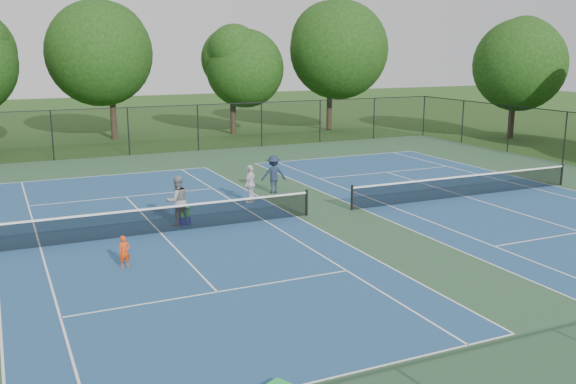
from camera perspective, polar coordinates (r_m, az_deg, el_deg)
name	(u,v)px	position (r m, az deg, el deg)	size (l,w,h in m)	color
ground	(329,213)	(26.29, 3.70, -1.86)	(140.00, 140.00, 0.00)	#234716
court_pad	(329,213)	(26.29, 3.71, -1.85)	(36.00, 36.00, 0.01)	#2C4F32
tennis_court_left	(160,231)	(23.82, -11.28, -3.38)	(12.00, 23.83, 1.07)	navy
tennis_court_right	(465,194)	(30.17, 15.47, -0.21)	(12.00, 23.83, 1.07)	navy
perimeter_fence	(330,174)	(25.94, 3.76, 1.57)	(36.08, 36.08, 3.02)	black
tree_back_b	(109,48)	(49.02, -15.60, 12.22)	(7.60, 7.60, 10.03)	#2D2116
tree_back_c	(232,63)	(50.37, -4.99, 11.36)	(6.00, 6.00, 8.40)	#2D2116
tree_back_d	(330,45)	(52.75, 3.77, 12.90)	(7.80, 7.80, 10.37)	#2D2116
tree_side_e	(516,59)	(50.61, 19.60, 11.07)	(6.60, 6.60, 8.87)	#2D2116
child_player	(124,252)	(20.31, -14.34, -5.16)	(0.37, 0.24, 1.00)	#ED430F
instructor	(177,201)	(24.57, -9.81, -0.75)	(0.93, 0.73, 1.92)	gray
bystander_a	(251,184)	(27.82, -3.35, 0.73)	(0.98, 0.41, 1.68)	silver
bystander_b	(274,174)	(29.68, -1.29, 1.59)	(1.14, 0.66, 1.77)	#1B273C
ball_crate	(185,220)	(24.81, -9.15, -2.51)	(0.38, 0.29, 0.32)	#151D96
ball_hopper	(185,211)	(24.71, -9.18, -1.66)	(0.34, 0.27, 0.44)	green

